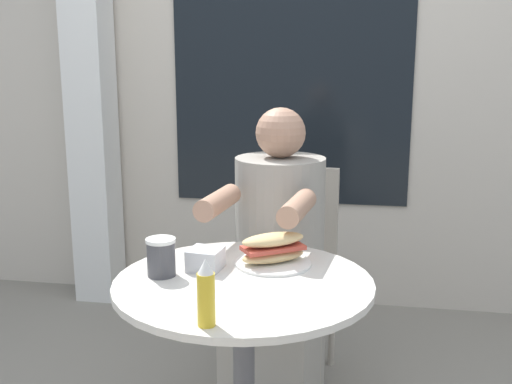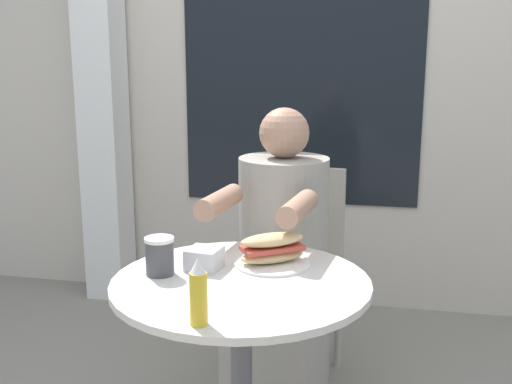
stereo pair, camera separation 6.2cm
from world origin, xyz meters
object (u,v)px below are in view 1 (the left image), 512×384
object	(u,v)px
diner_chair	(292,252)
drink_cup	(161,257)
seated_diner	(277,287)
sandwich_on_plate	(273,251)
condiment_bottle	(206,293)
cafe_table	(244,346)

from	to	relation	value
diner_chair	drink_cup	world-z (taller)	diner_chair
seated_diner	sandwich_on_plate	size ratio (longest dim) A/B	5.15
seated_diner	condiment_bottle	xyz separation A→B (m)	(-0.05, -0.82, 0.30)
drink_cup	condiment_bottle	distance (m)	0.35
sandwich_on_plate	drink_cup	xyz separation A→B (m)	(-0.29, -0.14, 0.01)
seated_diner	drink_cup	distance (m)	0.65
cafe_table	seated_diner	world-z (taller)	seated_diner
diner_chair	condiment_bottle	bearing A→B (deg)	93.82
diner_chair	sandwich_on_plate	world-z (taller)	diner_chair
sandwich_on_plate	drink_cup	distance (m)	0.32
cafe_table	sandwich_on_plate	world-z (taller)	sandwich_on_plate
cafe_table	sandwich_on_plate	distance (m)	0.28
drink_cup	sandwich_on_plate	bearing A→B (deg)	26.37
drink_cup	condiment_bottle	size ratio (longest dim) A/B	0.68
cafe_table	condiment_bottle	world-z (taller)	condiment_bottle
drink_cup	diner_chair	bearing A→B (deg)	73.37
seated_diner	diner_chair	bearing A→B (deg)	-85.67
cafe_table	condiment_bottle	size ratio (longest dim) A/B	4.62
condiment_bottle	seated_diner	bearing A→B (deg)	86.79
cafe_table	condiment_bottle	distance (m)	0.40
cafe_table	sandwich_on_plate	size ratio (longest dim) A/B	3.26
diner_chair	seated_diner	size ratio (longest dim) A/B	0.76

